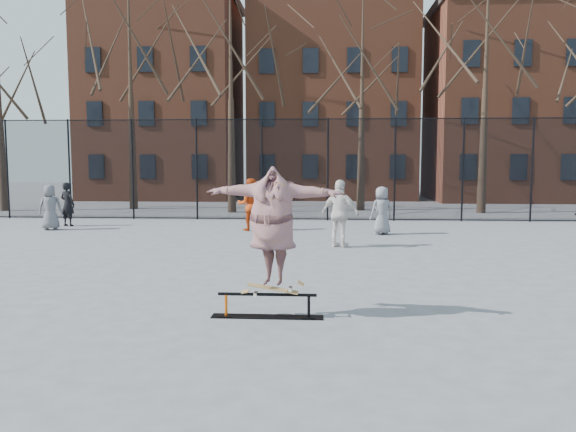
# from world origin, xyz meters

# --- Properties ---
(ground) EXTENTS (100.00, 100.00, 0.00)m
(ground) POSITION_xyz_m (0.00, 0.00, 0.00)
(ground) COLOR #5C5C61
(skate_rail) EXTENTS (1.68, 0.26, 0.37)m
(skate_rail) POSITION_xyz_m (0.23, -0.85, 0.14)
(skate_rail) COLOR black
(skate_rail) RESTS_ON ground
(skateboard) EXTENTS (0.82, 0.20, 0.10)m
(skateboard) POSITION_xyz_m (0.32, -0.85, 0.42)
(skateboard) COLOR olive
(skateboard) RESTS_ON skate_rail
(skater) EXTENTS (2.23, 0.99, 1.75)m
(skater) POSITION_xyz_m (0.32, -0.85, 1.35)
(skater) COLOR #3E3687
(skater) RESTS_ON skateboard
(bystander_grey) EXTENTS (0.87, 0.71, 1.54)m
(bystander_grey) POSITION_xyz_m (-8.21, 9.32, 0.77)
(bystander_grey) COLOR #595A5E
(bystander_grey) RESTS_ON ground
(bystander_black) EXTENTS (0.67, 0.54, 1.58)m
(bystander_black) POSITION_xyz_m (-8.13, 10.45, 0.79)
(bystander_black) COLOR black
(bystander_black) RESTS_ON ground
(bystander_red) EXTENTS (0.93, 0.77, 1.75)m
(bystander_red) POSITION_xyz_m (-1.42, 9.63, 0.88)
(bystander_red) COLOR #BB3B10
(bystander_red) RESTS_ON ground
(bystander_white) EXTENTS (1.16, 0.87, 1.84)m
(bystander_white) POSITION_xyz_m (1.51, 6.12, 0.92)
(bystander_white) COLOR silver
(bystander_white) RESTS_ON ground
(bystander_extra) EXTENTS (0.88, 0.73, 1.53)m
(bystander_extra) POSITION_xyz_m (2.90, 8.84, 0.77)
(bystander_extra) COLOR slate
(bystander_extra) RESTS_ON ground
(fence) EXTENTS (34.03, 0.07, 4.00)m
(fence) POSITION_xyz_m (-0.01, 13.00, 2.05)
(fence) COLOR black
(fence) RESTS_ON ground
(tree_row) EXTENTS (33.66, 7.46, 10.67)m
(tree_row) POSITION_xyz_m (-0.25, 17.15, 7.36)
(tree_row) COLOR black
(tree_row) RESTS_ON ground
(rowhouses) EXTENTS (29.00, 7.00, 13.00)m
(rowhouses) POSITION_xyz_m (0.72, 26.00, 6.06)
(rowhouses) COLOR brown
(rowhouses) RESTS_ON ground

